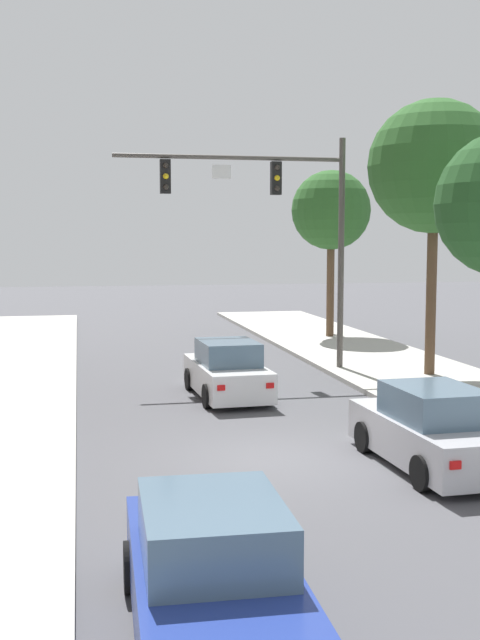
{
  "coord_description": "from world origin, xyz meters",
  "views": [
    {
      "loc": [
        -3.88,
        -15.0,
        4.39
      ],
      "look_at": [
        0.8,
        7.81,
        2.0
      ],
      "focal_mm": 44.35,
      "sensor_mm": 36.0,
      "label": 1
    }
  ],
  "objects_px": {
    "car_third_blue": "(211,576)",
    "traffic_signal_mast": "(278,208)",
    "car_lead_white": "(227,372)",
    "street_tree_second": "(434,168)",
    "street_tree_farthest": "(332,210)",
    "car_following_silver": "(431,431)",
    "street_tree_third": "(331,211)"
  },
  "relations": [
    {
      "from": "traffic_signal_mast",
      "to": "street_tree_second",
      "type": "relative_size",
      "value": 0.88
    },
    {
      "from": "street_tree_second",
      "to": "street_tree_farthest",
      "type": "relative_size",
      "value": 1.18
    },
    {
      "from": "street_tree_second",
      "to": "street_tree_farthest",
      "type": "bearing_deg",
      "value": 88.74
    },
    {
      "from": "traffic_signal_mast",
      "to": "street_tree_farthest",
      "type": "bearing_deg",
      "value": 62.02
    },
    {
      "from": "car_lead_white",
      "to": "street_tree_second",
      "type": "bearing_deg",
      "value": 13.54
    },
    {
      "from": "car_following_silver",
      "to": "street_tree_farthest",
      "type": "relative_size",
      "value": 0.59
    },
    {
      "from": "street_tree_farthest",
      "to": "car_third_blue",
      "type": "bearing_deg",
      "value": -110.81
    },
    {
      "from": "car_lead_white",
      "to": "street_tree_second",
      "type": "height_order",
      "value": "street_tree_second"
    },
    {
      "from": "car_following_silver",
      "to": "street_tree_third",
      "type": "xyz_separation_m",
      "value": [
        4.19,
        19.1,
        4.88
      ]
    },
    {
      "from": "car_lead_white",
      "to": "street_tree_second",
      "type": "distance_m",
      "value": 9.14
    },
    {
      "from": "traffic_signal_mast",
      "to": "street_tree_farthest",
      "type": "xyz_separation_m",
      "value": [
        4.72,
        8.89,
        0.29
      ]
    },
    {
      "from": "car_third_blue",
      "to": "traffic_signal_mast",
      "type": "bearing_deg",
      "value": 73.35
    },
    {
      "from": "car_following_silver",
      "to": "car_third_blue",
      "type": "height_order",
      "value": "same"
    },
    {
      "from": "car_lead_white",
      "to": "street_tree_third",
      "type": "distance_m",
      "value": 14.32
    },
    {
      "from": "car_following_silver",
      "to": "street_tree_farthest",
      "type": "xyz_separation_m",
      "value": [
        4.46,
        19.87,
        4.95
      ]
    },
    {
      "from": "car_lead_white",
      "to": "street_tree_second",
      "type": "xyz_separation_m",
      "value": [
        6.81,
        1.64,
        5.86
      ]
    },
    {
      "from": "traffic_signal_mast",
      "to": "car_third_blue",
      "type": "xyz_separation_m",
      "value": [
        -4.97,
        -16.61,
        -4.66
      ]
    },
    {
      "from": "street_tree_second",
      "to": "car_third_blue",
      "type": "bearing_deg",
      "value": -122.69
    },
    {
      "from": "traffic_signal_mast",
      "to": "car_third_blue",
      "type": "bearing_deg",
      "value": -106.65
    },
    {
      "from": "traffic_signal_mast",
      "to": "street_tree_second",
      "type": "bearing_deg",
      "value": -22.69
    },
    {
      "from": "street_tree_farthest",
      "to": "street_tree_third",
      "type": "bearing_deg",
      "value": -109.33
    },
    {
      "from": "car_lead_white",
      "to": "car_third_blue",
      "type": "xyz_separation_m",
      "value": [
        -2.64,
        -13.09,
        0.0
      ]
    },
    {
      "from": "car_following_silver",
      "to": "car_third_blue",
      "type": "bearing_deg",
      "value": -132.93
    },
    {
      "from": "traffic_signal_mast",
      "to": "street_tree_farthest",
      "type": "height_order",
      "value": "traffic_signal_mast"
    },
    {
      "from": "car_third_blue",
      "to": "car_lead_white",
      "type": "bearing_deg",
      "value": 78.6
    },
    {
      "from": "car_lead_white",
      "to": "street_tree_farthest",
      "type": "bearing_deg",
      "value": 60.39
    },
    {
      "from": "traffic_signal_mast",
      "to": "car_third_blue",
      "type": "relative_size",
      "value": 1.75
    },
    {
      "from": "traffic_signal_mast",
      "to": "car_lead_white",
      "type": "xyz_separation_m",
      "value": [
        -2.33,
        -3.52,
        -4.66
      ]
    },
    {
      "from": "car_lead_white",
      "to": "car_third_blue",
      "type": "distance_m",
      "value": 13.36
    },
    {
      "from": "car_lead_white",
      "to": "street_tree_third",
      "type": "height_order",
      "value": "street_tree_third"
    },
    {
      "from": "street_tree_third",
      "to": "traffic_signal_mast",
      "type": "bearing_deg",
      "value": -118.74
    },
    {
      "from": "traffic_signal_mast",
      "to": "car_lead_white",
      "type": "bearing_deg",
      "value": -123.48
    }
  ]
}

